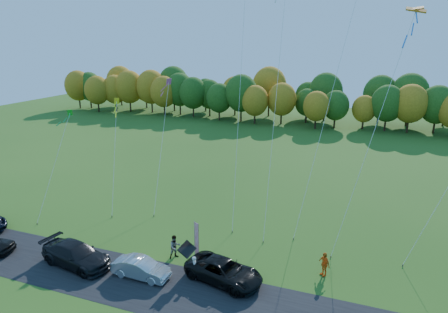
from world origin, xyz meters
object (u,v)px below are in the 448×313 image
(black_suv, at_px, (224,271))
(feather_flag, at_px, (196,238))
(silver_sedan, at_px, (141,268))
(person_east, at_px, (324,264))

(black_suv, bearing_deg, feather_flag, 76.82)
(silver_sedan, distance_m, feather_flag, 4.58)
(person_east, distance_m, feather_flag, 9.74)
(black_suv, xyz_separation_m, feather_flag, (-2.80, 1.41, 1.38))
(silver_sedan, xyz_separation_m, person_east, (12.55, 4.93, 0.21))
(feather_flag, bearing_deg, black_suv, -26.75)
(person_east, xyz_separation_m, feather_flag, (-9.48, -1.87, 1.25))
(black_suv, bearing_deg, person_east, -50.27)
(silver_sedan, height_order, feather_flag, feather_flag)
(feather_flag, bearing_deg, silver_sedan, -135.14)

